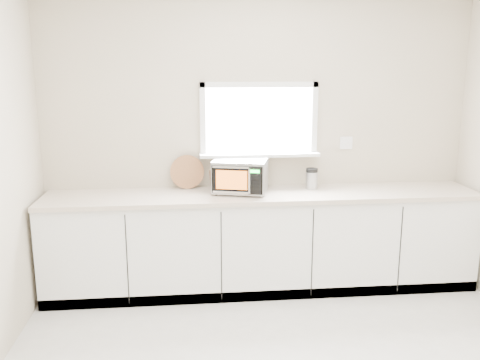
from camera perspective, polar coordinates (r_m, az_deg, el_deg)
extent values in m
cube|color=#B2A48D|center=(4.81, 2.10, 4.41)|extent=(4.00, 0.02, 2.70)
cube|color=white|center=(4.78, 2.15, 6.76)|extent=(1.00, 0.02, 0.60)
cube|color=white|center=(4.75, 2.22, 2.85)|extent=(1.12, 0.16, 0.03)
cube|color=white|center=(4.74, 2.20, 10.66)|extent=(1.10, 0.04, 0.05)
cube|color=white|center=(4.80, 2.14, 2.89)|extent=(1.10, 0.04, 0.05)
cube|color=white|center=(4.72, -4.20, 6.67)|extent=(0.05, 0.04, 0.70)
cube|color=white|center=(4.86, 8.35, 6.74)|extent=(0.05, 0.04, 0.70)
cube|color=white|center=(5.00, 11.84, 4.10)|extent=(0.12, 0.01, 0.12)
cube|color=white|center=(4.74, 2.52, -7.06)|extent=(3.92, 0.60, 0.88)
cube|color=beige|center=(4.60, 2.59, -1.69)|extent=(3.92, 0.64, 0.04)
cylinder|color=black|center=(4.51, -2.70, -1.62)|extent=(0.02, 0.02, 0.01)
cylinder|color=black|center=(4.78, -1.99, -0.81)|extent=(0.02, 0.02, 0.01)
cylinder|color=black|center=(4.45, 2.24, -1.83)|extent=(0.02, 0.02, 0.01)
cylinder|color=black|center=(4.72, 2.68, -1.00)|extent=(0.02, 0.02, 0.01)
cube|color=#A9ABB0|center=(4.58, 0.05, 0.48)|extent=(0.54, 0.47, 0.28)
cube|color=black|center=(4.40, -0.35, 0.00)|extent=(0.43, 0.13, 0.25)
cube|color=orange|center=(4.40, -0.96, 0.00)|extent=(0.27, 0.08, 0.17)
cylinder|color=silver|center=(4.36, 1.05, -0.13)|extent=(0.02, 0.02, 0.22)
cube|color=black|center=(4.37, 1.69, -0.09)|extent=(0.11, 0.04, 0.24)
cube|color=#19FF33|center=(4.35, 1.69, 0.97)|extent=(0.08, 0.02, 0.03)
cube|color=silver|center=(4.55, 0.05, 2.25)|extent=(0.54, 0.47, 0.01)
cube|color=#452B18|center=(4.54, -2.55, -0.07)|extent=(0.14, 0.21, 0.24)
cube|color=black|center=(4.47, -2.74, 0.98)|extent=(0.02, 0.04, 0.09)
cube|color=black|center=(4.48, -2.39, 1.12)|extent=(0.02, 0.04, 0.09)
cube|color=black|center=(4.49, -2.05, 0.91)|extent=(0.02, 0.04, 0.09)
cube|color=black|center=(4.47, -2.57, 1.35)|extent=(0.02, 0.04, 0.09)
cube|color=black|center=(4.48, -2.17, 1.37)|extent=(0.02, 0.04, 0.09)
cylinder|color=#935C38|center=(4.76, -5.96, 0.92)|extent=(0.32, 0.08, 0.31)
cylinder|color=#A9ABB0|center=(4.78, 8.04, -0.04)|extent=(0.12, 0.12, 0.16)
cylinder|color=black|center=(4.76, 8.08, 1.12)|extent=(0.12, 0.12, 0.04)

